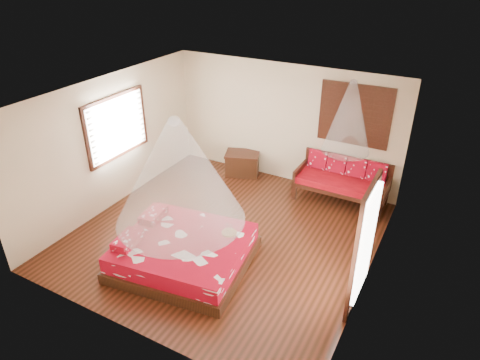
% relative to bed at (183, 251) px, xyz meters
% --- Properties ---
extents(room, '(5.54, 5.54, 2.84)m').
position_rel_bed_xyz_m(room, '(0.22, 1.11, 1.15)').
color(room, black).
rests_on(room, ground).
extents(bed, '(2.47, 2.29, 0.65)m').
position_rel_bed_xyz_m(bed, '(0.00, 0.00, 0.00)').
color(bed, black).
rests_on(bed, floor).
extents(daybed, '(1.98, 0.88, 0.98)m').
position_rel_bed_xyz_m(daybed, '(1.82, 3.50, 0.27)').
color(daybed, black).
rests_on(daybed, floor).
extents(storage_chest, '(0.98, 0.84, 0.56)m').
position_rel_bed_xyz_m(storage_chest, '(-0.71, 3.56, 0.03)').
color(storage_chest, black).
rests_on(storage_chest, floor).
extents(shutter_panel, '(1.52, 0.06, 1.32)m').
position_rel_bed_xyz_m(shutter_panel, '(1.82, 3.82, 1.65)').
color(shutter_panel, black).
rests_on(shutter_panel, wall_back).
extents(window_left, '(0.10, 1.74, 1.34)m').
position_rel_bed_xyz_m(window_left, '(-2.49, 1.31, 1.45)').
color(window_left, black).
rests_on(window_left, wall_left).
extents(glazed_door, '(0.08, 1.02, 2.16)m').
position_rel_bed_xyz_m(glazed_door, '(2.94, 0.51, 0.82)').
color(glazed_door, black).
rests_on(glazed_door, floor).
extents(wine_tray, '(0.27, 0.27, 0.22)m').
position_rel_bed_xyz_m(wine_tray, '(0.62, 0.57, 0.31)').
color(wine_tray, brown).
rests_on(wine_tray, bed).
extents(mosquito_net_main, '(2.17, 2.17, 1.80)m').
position_rel_bed_xyz_m(mosquito_net_main, '(0.02, 0.00, 1.60)').
color(mosquito_net_main, white).
rests_on(mosquito_net_main, ceiling).
extents(mosquito_net_daybed, '(0.99, 0.99, 1.50)m').
position_rel_bed_xyz_m(mosquito_net_daybed, '(1.82, 3.36, 1.75)').
color(mosquito_net_daybed, white).
rests_on(mosquito_net_daybed, ceiling).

